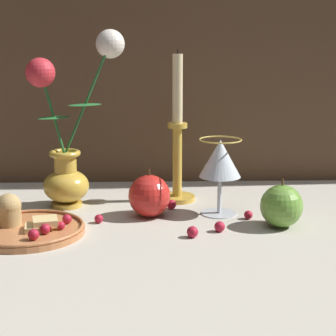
# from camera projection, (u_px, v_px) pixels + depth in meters

# --- Properties ---
(ground_plane) EXTENTS (2.40, 2.40, 0.00)m
(ground_plane) POSITION_uv_depth(u_px,v_px,m) (141.00, 216.00, 1.09)
(ground_plane) COLOR #B7B2A3
(ground_plane) RESTS_ON ground
(vase) EXTENTS (0.19, 0.09, 0.36)m
(vase) POSITION_uv_depth(u_px,v_px,m) (69.00, 141.00, 1.13)
(vase) COLOR gold
(vase) RESTS_ON ground_plane
(plate_with_pastries) EXTENTS (0.20, 0.20, 0.07)m
(plate_with_pastries) POSITION_uv_depth(u_px,v_px,m) (25.00, 226.00, 0.99)
(plate_with_pastries) COLOR #B77042
(plate_with_pastries) RESTS_ON ground_plane
(wine_glass) EXTENTS (0.08, 0.08, 0.15)m
(wine_glass) POSITION_uv_depth(u_px,v_px,m) (220.00, 161.00, 1.08)
(wine_glass) COLOR silver
(wine_glass) RESTS_ON ground_plane
(candlestick) EXTENTS (0.08, 0.08, 0.32)m
(candlestick) POSITION_uv_depth(u_px,v_px,m) (177.00, 147.00, 1.18)
(candlestick) COLOR gold
(candlestick) RESTS_ON ground_plane
(apple_beside_vase) EXTENTS (0.08, 0.08, 0.09)m
(apple_beside_vase) POSITION_uv_depth(u_px,v_px,m) (149.00, 196.00, 1.08)
(apple_beside_vase) COLOR red
(apple_beside_vase) RESTS_ON ground_plane
(apple_near_glass) EXTENTS (0.08, 0.08, 0.09)m
(apple_near_glass) POSITION_uv_depth(u_px,v_px,m) (281.00, 206.00, 1.02)
(apple_near_glass) COLOR #669938
(apple_near_glass) RESTS_ON ground_plane
(berry_near_plate) EXTENTS (0.02, 0.02, 0.02)m
(berry_near_plate) POSITION_uv_depth(u_px,v_px,m) (192.00, 232.00, 0.97)
(berry_near_plate) COLOR #AD192D
(berry_near_plate) RESTS_ON ground_plane
(berry_front_center) EXTENTS (0.02, 0.02, 0.02)m
(berry_front_center) POSITION_uv_depth(u_px,v_px,m) (172.00, 204.00, 1.14)
(berry_front_center) COLOR #AD192D
(berry_front_center) RESTS_ON ground_plane
(berry_by_glass_stem) EXTENTS (0.02, 0.02, 0.02)m
(berry_by_glass_stem) POSITION_uv_depth(u_px,v_px,m) (220.00, 227.00, 1.00)
(berry_by_glass_stem) COLOR #AD192D
(berry_by_glass_stem) RESTS_ON ground_plane
(berry_under_candlestick) EXTENTS (0.02, 0.02, 0.02)m
(berry_under_candlestick) POSITION_uv_depth(u_px,v_px,m) (248.00, 215.00, 1.07)
(berry_under_candlestick) COLOR #AD192D
(berry_under_candlestick) RESTS_ON ground_plane
(berry_far_right) EXTENTS (0.02, 0.02, 0.02)m
(berry_far_right) POSITION_uv_depth(u_px,v_px,m) (99.00, 219.00, 1.05)
(berry_far_right) COLOR #AD192D
(berry_far_right) RESTS_ON ground_plane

